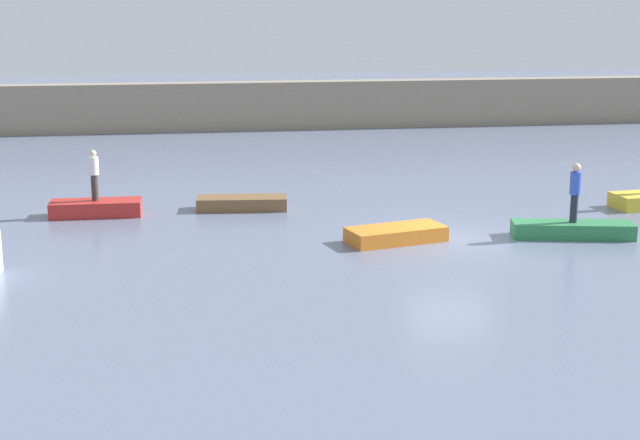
{
  "coord_description": "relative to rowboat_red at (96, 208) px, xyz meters",
  "views": [
    {
      "loc": [
        -7.74,
        -25.63,
        6.95
      ],
      "look_at": [
        -3.71,
        1.12,
        0.45
      ],
      "focal_mm": 52.65,
      "sensor_mm": 36.0,
      "label": 1
    }
  ],
  "objects": [
    {
      "name": "person_white_shirt",
      "position": [
        0.0,
        0.0,
        1.16
      ],
      "size": [
        0.32,
        0.32,
        1.65
      ],
      "color": "#38332D",
      "rests_on": "rowboat_red"
    },
    {
      "name": "rowboat_red",
      "position": [
        0.0,
        0.0,
        0.0
      ],
      "size": [
        2.9,
        1.1,
        0.5
      ],
      "primitive_type": "cube",
      "rotation": [
        0.0,
        0.0,
        -0.02
      ],
      "color": "red",
      "rests_on": "ground_plane"
    },
    {
      "name": "ground_plane",
      "position": [
        10.5,
        -4.62,
        -0.25
      ],
      "size": [
        120.0,
        120.0,
        0.0
      ],
      "primitive_type": "plane",
      "color": "slate"
    },
    {
      "name": "rowboat_brown",
      "position": [
        4.73,
        0.21,
        -0.04
      ],
      "size": [
        3.05,
        1.28,
        0.43
      ],
      "primitive_type": "cube",
      "rotation": [
        0.0,
        0.0,
        -0.09
      ],
      "color": "brown",
      "rests_on": "ground_plane"
    },
    {
      "name": "rowboat_orange",
      "position": [
        8.85,
        -4.63,
        -0.03
      ],
      "size": [
        3.04,
        1.88,
        0.43
      ],
      "primitive_type": "cube",
      "rotation": [
        0.0,
        0.0,
        0.25
      ],
      "color": "orange",
      "rests_on": "ground_plane"
    },
    {
      "name": "person_blue_shirt",
      "position": [
        14.1,
        -4.93,
        1.19
      ],
      "size": [
        0.32,
        0.32,
        1.76
      ],
      "color": "#232838",
      "rests_on": "rowboat_green"
    },
    {
      "name": "rowboat_green",
      "position": [
        14.1,
        -4.93,
        -0.02
      ],
      "size": [
        3.63,
        1.6,
        0.46
      ],
      "primitive_type": "cube",
      "rotation": [
        0.0,
        0.0,
        -0.2
      ],
      "color": "#2D7F47",
      "rests_on": "ground_plane"
    },
    {
      "name": "embankment_wall",
      "position": [
        10.5,
        19.21,
        1.0
      ],
      "size": [
        80.0,
        1.2,
        2.51
      ],
      "primitive_type": "cube",
      "color": "gray",
      "rests_on": "ground_plane"
    }
  ]
}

